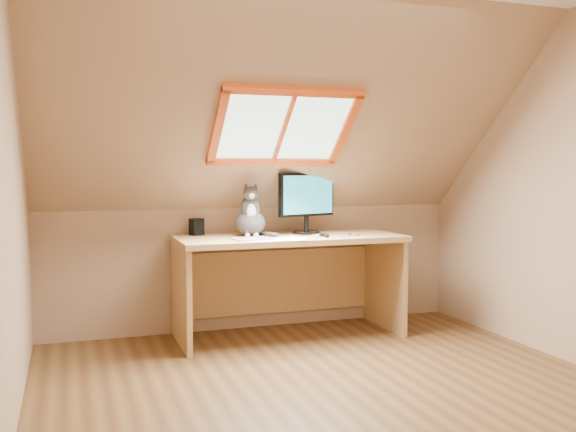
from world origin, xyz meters
name	(u,v)px	position (x,y,z in m)	size (l,w,h in m)	color
ground	(340,396)	(0.00, 0.00, 0.00)	(3.50, 3.50, 0.00)	brown
room_shell	(349,149)	(0.00, -0.09, 1.43)	(3.52, 3.52, 2.41)	#A08060
desk	(286,264)	(0.16, 1.45, 0.56)	(1.76, 0.77, 0.80)	tan
monitor	(307,199)	(0.34, 1.46, 1.08)	(0.52, 0.22, 0.49)	black
cat	(250,217)	(-0.14, 1.44, 0.95)	(0.27, 0.31, 0.42)	#44403D
desk_speaker	(197,227)	(-0.52, 1.63, 0.87)	(0.09, 0.09, 0.13)	black
graphics_tablet	(253,239)	(-0.19, 1.18, 0.81)	(0.28, 0.20, 0.01)	#B2B2B7
mouse	(324,235)	(0.37, 1.16, 0.82)	(0.06, 0.10, 0.03)	black
papers	(279,239)	(-0.01, 1.12, 0.80)	(0.35, 0.30, 0.01)	white
cables	(335,235)	(0.50, 1.26, 0.81)	(0.51, 0.26, 0.01)	silver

